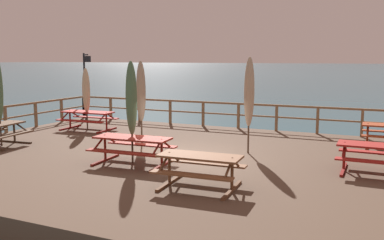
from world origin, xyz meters
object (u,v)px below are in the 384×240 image
object	(u,v)px
patio_umbrella_short_front	(131,99)
patio_umbrella_tall_front	(249,92)
picnic_table_back_left	(376,153)
patio_umbrella_short_mid	(86,91)
picnic_table_mid_centre	(88,116)
patio_umbrella_short_back	(141,92)
picnic_table_mid_left	(132,144)
lamp_post_hooked	(86,76)
picnic_table_mid_right	(0,130)
picnic_table_front_right	(200,164)

from	to	relation	value
patio_umbrella_short_front	patio_umbrella_tall_front	xyz separation A→B (m)	(2.64, 2.58, 0.07)
picnic_table_back_left	patio_umbrella_short_mid	world-z (taller)	patio_umbrella_short_mid
picnic_table_back_left	picnic_table_mid_centre	distance (m)	11.33
patio_umbrella_short_back	patio_umbrella_short_mid	distance (m)	4.00
picnic_table_mid_left	patio_umbrella_tall_front	bearing A→B (deg)	45.78
picnic_table_back_left	lamp_post_hooked	xyz separation A→B (m)	(-12.86, 4.72, 1.55)
patio_umbrella_tall_front	patio_umbrella_short_mid	distance (m)	7.50
picnic_table_mid_right	picnic_table_front_right	distance (m)	8.12
picnic_table_mid_centre	patio_umbrella_short_back	world-z (taller)	patio_umbrella_short_back
picnic_table_mid_centre	patio_umbrella_short_mid	size ratio (longest dim) A/B	0.87
picnic_table_mid_left	picnic_table_mid_right	world-z (taller)	same
picnic_table_mid_left	picnic_table_front_right	world-z (taller)	same
picnic_table_mid_centre	patio_umbrella_short_front	size ratio (longest dim) A/B	0.77
patio_umbrella_tall_front	lamp_post_hooked	xyz separation A→B (m)	(-9.17, 3.73, 0.20)
picnic_table_mid_left	lamp_post_hooked	distance (m)	9.31
picnic_table_front_right	patio_umbrella_short_back	bearing A→B (deg)	135.62
picnic_table_front_right	lamp_post_hooked	xyz separation A→B (m)	(-9.20, 7.65, 1.55)
patio_umbrella_tall_front	patio_umbrella_short_back	distance (m)	3.74
picnic_table_mid_left	lamp_post_hooked	world-z (taller)	lamp_post_hooked
picnic_table_front_right	lamp_post_hooked	world-z (taller)	lamp_post_hooked
picnic_table_mid_left	picnic_table_mid_centre	bearing A→B (deg)	139.16
picnic_table_mid_right	picnic_table_mid_centre	xyz separation A→B (m)	(0.59, 3.92, 0.02)
picnic_table_mid_right	lamp_post_hooked	distance (m)	6.48
patio_umbrella_short_mid	lamp_post_hooked	world-z (taller)	lamp_post_hooked
patio_umbrella_tall_front	picnic_table_mid_right	bearing A→B (deg)	-163.00
patio_umbrella_short_back	patio_umbrella_short_mid	size ratio (longest dim) A/B	1.12
picnic_table_mid_right	picnic_table_mid_centre	bearing A→B (deg)	81.52
patio_umbrella_short_back	picnic_table_front_right	bearing A→B (deg)	-44.38
picnic_table_front_right	patio_umbrella_short_front	xyz separation A→B (m)	(-2.66, 1.34, 1.28)
patio_umbrella_tall_front	patio_umbrella_short_back	bearing A→B (deg)	-176.28
picnic_table_front_right	patio_umbrella_short_back	world-z (taller)	patio_umbrella_short_back
patio_umbrella_tall_front	patio_umbrella_short_mid	world-z (taller)	patio_umbrella_tall_front
picnic_table_mid_left	patio_umbrella_short_front	xyz separation A→B (m)	(-0.05, 0.08, 1.27)
picnic_table_mid_centre	lamp_post_hooked	world-z (taller)	lamp_post_hooked
picnic_table_mid_left	picnic_table_back_left	size ratio (longest dim) A/B	1.19
patio_umbrella_short_back	patio_umbrella_short_mid	xyz separation A→B (m)	(-3.63, 1.67, -0.20)
picnic_table_mid_centre	picnic_table_mid_right	bearing A→B (deg)	-98.48
picnic_table_front_right	patio_umbrella_tall_front	world-z (taller)	patio_umbrella_tall_front
patio_umbrella_tall_front	lamp_post_hooked	world-z (taller)	lamp_post_hooked
picnic_table_mid_left	patio_umbrella_tall_front	xyz separation A→B (m)	(2.58, 2.65, 1.35)
picnic_table_back_left	picnic_table_front_right	world-z (taller)	same
picnic_table_back_left	picnic_table_mid_centre	size ratio (longest dim) A/B	0.84
picnic_table_mid_centre	picnic_table_back_left	bearing A→B (deg)	-12.59
patio_umbrella_short_mid	patio_umbrella_short_back	bearing A→B (deg)	-24.72
picnic_table_mid_right	patio_umbrella_short_front	bearing A→B (deg)	-1.55
picnic_table_mid_left	patio_umbrella_short_front	distance (m)	1.28
picnic_table_mid_left	lamp_post_hooked	size ratio (longest dim) A/B	0.70
picnic_table_mid_centre	patio_umbrella_short_mid	bearing A→B (deg)	-77.18
picnic_table_mid_left	patio_umbrella_short_back	bearing A→B (deg)	115.49
picnic_table_mid_left	patio_umbrella_short_mid	distance (m)	6.38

